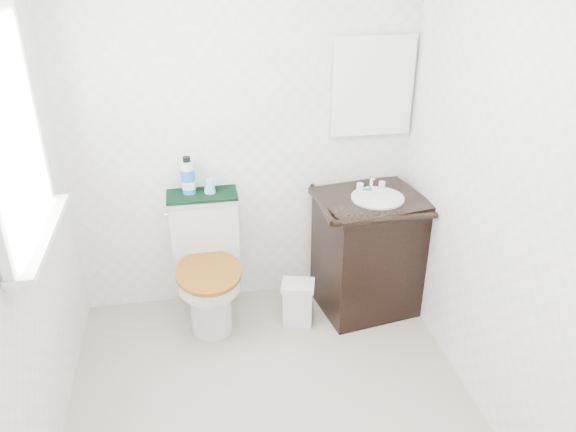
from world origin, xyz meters
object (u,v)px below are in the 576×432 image
object	(u,v)px
toilet	(208,270)
trash_bin	(298,302)
vanity	(368,251)
mouthwash_bottle	(188,177)
cup	(210,186)

from	to	relation	value
toilet	trash_bin	distance (m)	0.62
vanity	trash_bin	bearing A→B (deg)	-168.03
toilet	mouthwash_bottle	distance (m)	0.62
mouthwash_bottle	cup	distance (m)	0.14
toilet	mouthwash_bottle	world-z (taller)	mouthwash_bottle
toilet	trash_bin	size ratio (longest dim) A/B	2.76
cup	trash_bin	bearing A→B (deg)	-30.29
trash_bin	mouthwash_bottle	xyz separation A→B (m)	(-0.64, 0.32, 0.80)
toilet	trash_bin	bearing A→B (deg)	-16.49
toilet	cup	xyz separation A→B (m)	(0.05, 0.13, 0.53)
trash_bin	cup	bearing A→B (deg)	149.71
vanity	trash_bin	size ratio (longest dim) A/B	3.07
trash_bin	cup	distance (m)	0.94
mouthwash_bottle	cup	world-z (taller)	mouthwash_bottle
vanity	trash_bin	xyz separation A→B (m)	(-0.49, -0.10, -0.28)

